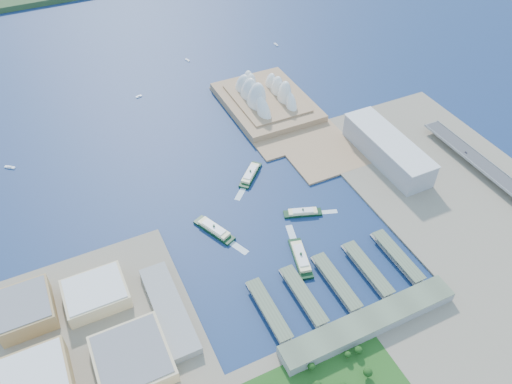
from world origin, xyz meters
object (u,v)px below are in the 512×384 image
opera_house (267,89)px  ferry_b (250,173)px  ferry_a (214,228)px  ferry_d (303,211)px  ferry_c (301,256)px  toaster_building (387,149)px  car_c (466,152)px

opera_house → ferry_b: opera_house is taller
ferry_a → ferry_b: (84.48, 74.34, -0.30)m
ferry_b → ferry_d: (28.73, -95.78, -0.62)m
ferry_d → opera_house: bearing=3.2°
ferry_b → ferry_c: size_ratio=0.92×
ferry_a → ferry_c: 112.98m
ferry_b → ferry_c: 159.93m
toaster_building → ferry_c: 225.60m
ferry_a → ferry_d: bearing=-34.4°
opera_house → ferry_d: 253.43m
ferry_b → ferry_d: ferry_b is taller
ferry_b → ferry_c: ferry_c is taller
opera_house → ferry_b: 178.33m
ferry_c → toaster_building: bearing=-137.8°
opera_house → ferry_c: opera_house is taller
toaster_building → car_c: 112.22m
ferry_b → ferry_d: bearing=-27.7°
opera_house → toaster_building: (90.00, -200.00, -11.50)m
opera_house → car_c: (191.00, -248.65, -16.49)m
toaster_building → ferry_d: 165.78m
ferry_a → car_c: 374.93m
ferry_b → ferry_c: (-10.34, -159.60, 0.46)m
toaster_building → ferry_d: bearing=-165.2°
opera_house → ferry_c: 325.75m
ferry_b → car_c: car_c is taller
opera_house → ferry_b: bearing=-123.9°
opera_house → ferry_d: opera_house is taller
car_c → ferry_d: bearing=-1.4°
ferry_a → car_c: (373.75, -27.92, 9.96)m
toaster_building → ferry_a: bearing=-175.7°
opera_house → toaster_building: size_ratio=1.16×
toaster_building → ferry_c: (-198.61, -105.98, -14.80)m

